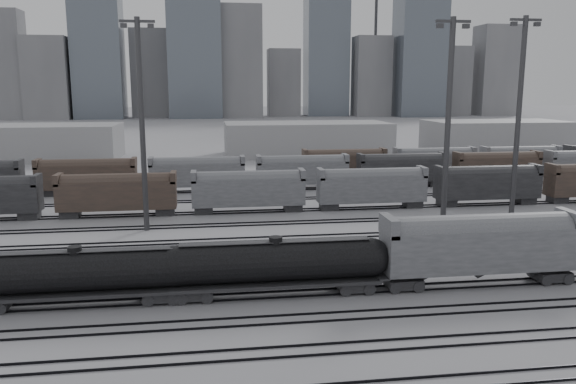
{
  "coord_description": "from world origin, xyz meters",
  "views": [
    {
      "loc": [
        -14.2,
        -41.71,
        16.54
      ],
      "look_at": [
        -4.71,
        24.64,
        4.0
      ],
      "focal_mm": 35.0,
      "sensor_mm": 36.0,
      "label": 1
    }
  ],
  "objects": [
    {
      "name": "ground",
      "position": [
        0.0,
        0.0,
        0.0
      ],
      "size": [
        900.0,
        900.0,
        0.0
      ],
      "primitive_type": "plane",
      "color": "#B2B1B6",
      "rests_on": "ground"
    },
    {
      "name": "tracks",
      "position": [
        0.0,
        17.5,
        0.08
      ],
      "size": [
        220.0,
        71.5,
        0.16
      ],
      "color": "black",
      "rests_on": "ground"
    },
    {
      "name": "tank_car_a",
      "position": [
        -24.4,
        1.0,
        2.61
      ],
      "size": [
        18.23,
        3.04,
        4.5
      ],
      "color": "black",
      "rests_on": "ground"
    },
    {
      "name": "tank_car_b",
      "position": [
        -9.08,
        1.0,
        2.7
      ],
      "size": [
        18.86,
        3.14,
        4.66
      ],
      "color": "black",
      "rests_on": "ground"
    },
    {
      "name": "hopper_car_a",
      "position": [
        8.21,
        1.0,
        3.69
      ],
      "size": [
        16.72,
        3.32,
        5.98
      ],
      "color": "black",
      "rests_on": "ground"
    },
    {
      "name": "light_mast_b",
      "position": [
        -21.58,
        24.04,
        12.82
      ],
      "size": [
        3.87,
        0.62,
        24.17
      ],
      "color": "#3A3A3D",
      "rests_on": "ground"
    },
    {
      "name": "light_mast_c",
      "position": [
        11.4,
        15.82,
        12.61
      ],
      "size": [
        3.8,
        0.61,
        23.77
      ],
      "color": "#3A3A3D",
      "rests_on": "ground"
    },
    {
      "name": "light_mast_d",
      "position": [
        24.02,
        23.54,
        13.27
      ],
      "size": [
        4.0,
        0.64,
        25.02
      ],
      "color": "#3A3A3D",
      "rests_on": "ground"
    },
    {
      "name": "bg_string_near",
      "position": [
        8.0,
        32.0,
        2.8
      ],
      "size": [
        151.0,
        3.0,
        5.6
      ],
      "color": "gray",
      "rests_on": "ground"
    },
    {
      "name": "bg_string_mid",
      "position": [
        18.0,
        48.0,
        2.8
      ],
      "size": [
        151.0,
        3.0,
        5.6
      ],
      "color": "black",
      "rests_on": "ground"
    },
    {
      "name": "bg_string_far",
      "position": [
        35.5,
        56.0,
        2.8
      ],
      "size": [
        66.0,
        3.0,
        5.6
      ],
      "color": "brown",
      "rests_on": "ground"
    },
    {
      "name": "warehouse_left",
      "position": [
        -60.0,
        95.0,
        4.0
      ],
      "size": [
        50.0,
        18.0,
        8.0
      ],
      "primitive_type": "cube",
      "color": "#9E9DA0",
      "rests_on": "ground"
    },
    {
      "name": "warehouse_mid",
      "position": [
        10.0,
        95.0,
        4.0
      ],
      "size": [
        40.0,
        18.0,
        8.0
      ],
      "primitive_type": "cube",
      "color": "#9E9DA0",
      "rests_on": "ground"
    },
    {
      "name": "warehouse_right",
      "position": [
        60.0,
        95.0,
        4.0
      ],
      "size": [
        35.0,
        18.0,
        8.0
      ],
      "primitive_type": "cube",
      "color": "#9E9DA0",
      "rests_on": "ground"
    },
    {
      "name": "skyline",
      "position": [
        10.84,
        280.0,
        34.73
      ],
      "size": [
        316.0,
        22.4,
        95.0
      ],
      "color": "gray",
      "rests_on": "ground"
    },
    {
      "name": "crane_left",
      "position": [
        -28.74,
        305.0,
        57.39
      ],
      "size": [
        42.0,
        1.8,
        100.0
      ],
      "color": "#3A3A3D",
      "rests_on": "ground"
    },
    {
      "name": "crane_right",
      "position": [
        91.26,
        305.0,
        57.39
      ],
      "size": [
        42.0,
        1.8,
        100.0
      ],
      "color": "#3A3A3D",
      "rests_on": "ground"
    }
  ]
}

